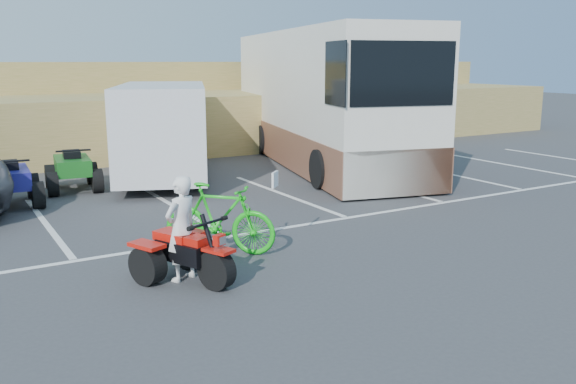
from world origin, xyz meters
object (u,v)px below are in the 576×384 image
quad_atv_blue (12,205)px  rider (181,229)px  cargo_trailer (163,129)px  rv_motorhome (321,107)px  green_dirt_bike (219,218)px  red_trike_atv (191,281)px  quad_atv_green (74,190)px

quad_atv_blue → rider: bearing=-72.9°
cargo_trailer → rv_motorhome: size_ratio=0.51×
green_dirt_bike → rv_motorhome: 9.60m
red_trike_atv → green_dirt_bike: 1.55m
rider → green_dirt_bike: size_ratio=0.79×
red_trike_atv → rider: (-0.06, 0.14, 0.78)m
rv_motorhome → red_trike_atv: bearing=-119.0°
rv_motorhome → green_dirt_bike: bearing=-119.3°
green_dirt_bike → quad_atv_blue: bearing=72.2°
green_dirt_bike → rv_motorhome: size_ratio=0.17×
quad_atv_blue → red_trike_atv: bearing=-72.7°
quad_atv_blue → quad_atv_green: bearing=36.2°
cargo_trailer → quad_atv_green: bearing=-153.2°
green_dirt_bike → cargo_trailer: size_ratio=0.33×
red_trike_atv → quad_atv_green: size_ratio=0.89×
green_dirt_bike → quad_atv_blue: (-2.59, 5.45, -0.59)m
red_trike_atv → green_dirt_bike: green_dirt_bike is taller
cargo_trailer → rv_motorhome: rv_motorhome is taller
rider → quad_atv_green: size_ratio=0.92×
rider → green_dirt_bike: rider is taller
rider → cargo_trailer: 7.98m
cargo_trailer → rv_motorhome: (5.20, 0.22, 0.35)m
rider → cargo_trailer: cargo_trailer is taller
rider → quad_atv_green: 7.42m
green_dirt_bike → quad_atv_blue: size_ratio=1.15×
rv_motorhome → rider: bearing=-119.7°
red_trike_atv → cargo_trailer: bearing=49.5°
rider → rv_motorhome: size_ratio=0.14×
rider → cargo_trailer: (2.41, 7.58, 0.59)m
red_trike_atv → quad_atv_green: (-0.09, 7.52, 0.00)m
red_trike_atv → green_dirt_bike: size_ratio=0.77×
rv_motorhome → quad_atv_blue: rv_motorhome is taller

